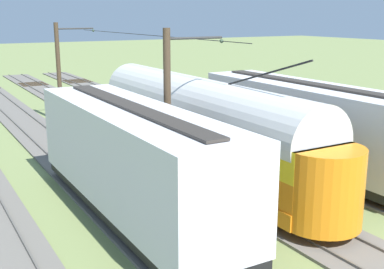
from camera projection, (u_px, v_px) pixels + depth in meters
The scene contains 10 objects.
ground_plane at pixel (132, 167), 23.24m from camera, with size 220.00×220.00×0.00m, color olive.
track_streetcar_siding at pixel (247, 145), 26.84m from camera, with size 2.80×80.00×0.18m.
track_adjacent_siding at pixel (172, 157), 24.61m from camera, with size 2.80×80.00×0.18m.
track_third_siding at pixel (83, 172), 22.38m from camera, with size 2.80×80.00×0.18m.
vintage_streetcar at pixel (198, 124), 21.94m from camera, with size 2.65×17.99×5.45m.
boxcar_adjacent at pixel (305, 123), 22.62m from camera, with size 2.96×12.21×3.85m.
boxcar_far_siding at pixel (133, 158), 16.97m from camera, with size 2.96×11.98×3.85m.
catenary_pole_foreground at pixel (60, 71), 31.96m from camera, with size 2.67×0.28×6.51m.
catenary_pole_mid_near at pixel (169, 110), 19.02m from camera, with size 2.67×0.28×6.51m.
overhead_wire_run at pixel (135, 34), 26.47m from camera, with size 2.46×19.38×0.18m.
Camera 1 is at (8.66, 20.66, 6.98)m, focal length 46.17 mm.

